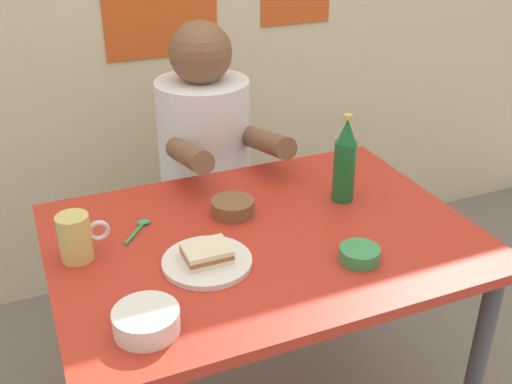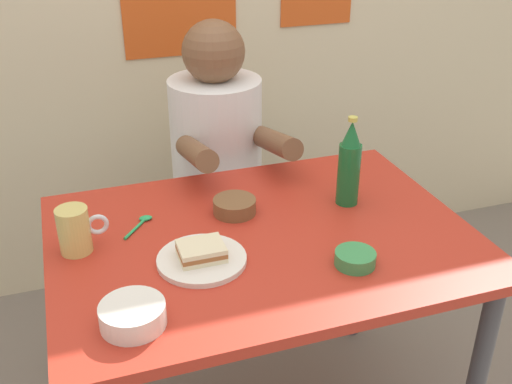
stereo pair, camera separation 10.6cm
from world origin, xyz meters
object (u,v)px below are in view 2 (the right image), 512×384
plate_orange (202,260)px  stool (220,237)px  beer_bottle (349,165)px  person_seated (217,137)px  sandwich (201,251)px  dining_table (262,263)px  rice_bowl_white (133,314)px  beer_mug (75,230)px

plate_orange → stool: bearing=72.0°
plate_orange → beer_bottle: bearing=19.1°
person_seated → beer_bottle: size_ratio=2.75×
person_seated → sandwich: person_seated is taller
sandwich → beer_bottle: beer_bottle is taller
sandwich → dining_table: bearing=22.8°
sandwich → rice_bowl_white: 0.26m
dining_table → sandwich: 0.23m
dining_table → beer_bottle: 0.37m
person_seated → beer_mug: bearing=-133.1°
person_seated → rice_bowl_white: (-0.42, -0.88, 0.00)m
stool → plate_orange: (-0.23, -0.71, 0.40)m
dining_table → plate_orange: (-0.18, -0.08, 0.10)m
stool → person_seated: (0.00, -0.01, 0.42)m
plate_orange → beer_bottle: beer_bottle is taller
stool → dining_table: bearing=-94.3°
stool → rice_bowl_white: (-0.42, -0.89, 0.42)m
sandwich → stool: bearing=72.0°
dining_table → beer_mug: (-0.47, 0.07, 0.15)m
beer_mug → beer_bottle: beer_bottle is taller
stool → sandwich: size_ratio=4.09×
person_seated → beer_bottle: (0.24, -0.53, 0.09)m
person_seated → beer_mug: 0.75m
dining_table → plate_orange: plate_orange is taller
dining_table → rice_bowl_white: rice_bowl_white is taller
beer_mug → rice_bowl_white: size_ratio=0.90×
sandwich → person_seated: bearing=71.7°
rice_bowl_white → dining_table: bearing=34.4°
stool → rice_bowl_white: rice_bowl_white is taller
plate_orange → beer_bottle: size_ratio=0.84×
rice_bowl_white → beer_mug: bearing=105.4°
dining_table → beer_bottle: bearing=16.7°
beer_bottle → rice_bowl_white: size_ratio=1.87×
stool → plate_orange: bearing=-108.0°
person_seated → plate_orange: person_seated is taller
sandwich → beer_bottle: 0.51m
beer_mug → rice_bowl_white: bearing=-74.6°
sandwich → rice_bowl_white: size_ratio=0.79×
person_seated → plate_orange: bearing=-108.3°
dining_table → plate_orange: 0.22m
beer_bottle → rice_bowl_white: 0.75m
sandwich → beer_mug: (-0.28, 0.15, 0.03)m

